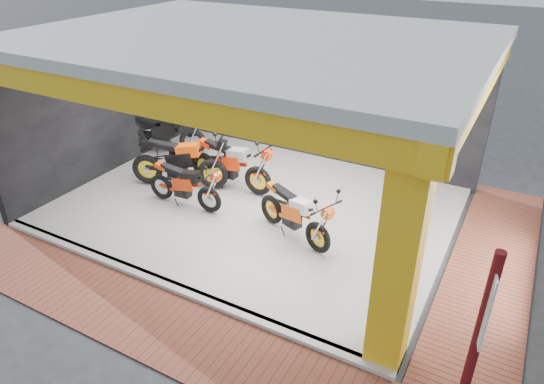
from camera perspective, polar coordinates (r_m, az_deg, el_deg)
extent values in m
plane|color=#2D2D30|center=(9.23, -8.34, -7.39)|extent=(80.00, 80.00, 0.00)
cube|color=silver|center=(10.58, -1.96, -1.67)|extent=(8.00, 6.00, 0.10)
cube|color=beige|center=(9.33, -2.33, 17.56)|extent=(8.40, 6.40, 0.20)
cube|color=black|center=(12.45, 5.34, 11.47)|extent=(8.20, 0.20, 3.50)
cube|color=black|center=(12.35, -18.95, 9.92)|extent=(0.20, 6.20, 3.50)
cube|color=yellow|center=(6.31, 14.75, -7.48)|extent=(0.50, 0.50, 3.50)
cube|color=yellow|center=(7.08, -15.08, 10.58)|extent=(8.40, 0.30, 0.40)
cube|color=yellow|center=(8.14, 23.20, 11.55)|extent=(0.30, 6.40, 0.40)
cube|color=silver|center=(8.59, -12.44, -10.51)|extent=(8.00, 0.20, 0.10)
cube|color=brown|center=(8.20, -15.99, -13.56)|extent=(9.00, 1.40, 0.03)
cube|color=brown|center=(9.49, 24.19, -8.75)|extent=(1.40, 7.00, 0.03)
cylinder|color=maroon|center=(5.82, 22.50, -17.56)|extent=(0.11, 0.11, 2.74)
cube|color=white|center=(5.36, 23.91, -12.18)|extent=(0.10, 0.38, 0.88)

